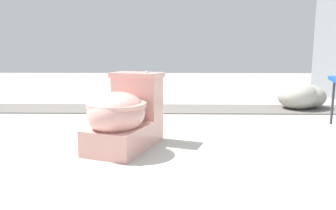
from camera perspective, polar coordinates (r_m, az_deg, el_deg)
ground_plane at (r=2.42m, az=-12.12°, el=-6.71°), size 14.00×14.00×0.00m
gravel_strip at (r=3.70m, az=0.37°, el=-0.68°), size 0.56×8.00×0.01m
toilet at (r=2.25m, az=-7.69°, el=-1.98°), size 0.72×0.56×0.52m
boulder_near at (r=4.07m, az=22.94°, el=1.38°), size 0.54×0.52×0.28m
boulder_far at (r=3.96m, az=21.58°, el=1.55°), size 0.62×0.61×0.31m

